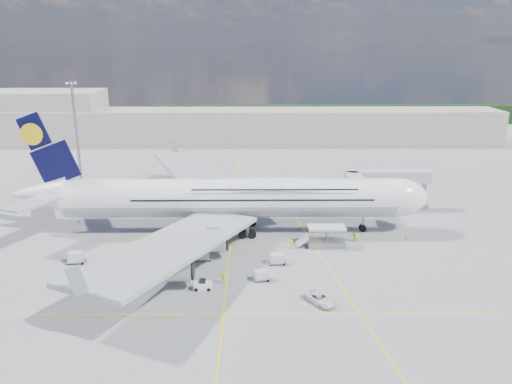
{
  "coord_description": "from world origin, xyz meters",
  "views": [
    {
      "loc": [
        3.83,
        -78.94,
        34.99
      ],
      "look_at": [
        4.61,
        8.0,
        8.51
      ],
      "focal_mm": 35.0,
      "sensor_mm": 36.0,
      "label": 1
    }
  ],
  "objects_px": {
    "crew_van": "(291,244)",
    "cone_wing_left_inner": "(190,196)",
    "dolly_nose_far": "(277,259)",
    "light_mast": "(76,131)",
    "airliner": "(233,197)",
    "dolly_row_c": "(203,255)",
    "dolly_row_a": "(107,262)",
    "cone_wing_right_outer": "(174,316)",
    "cone_tail": "(78,221)",
    "service_van": "(320,299)",
    "dolly_row_b": "(105,268)",
    "dolly_back": "(76,257)",
    "crew_tug": "(223,278)",
    "cone_nose": "(406,238)",
    "jet_bridge": "(376,181)",
    "dolly_nose_near": "(261,275)",
    "cone_wing_left_outer": "(208,193)",
    "crew_wing": "(147,241)",
    "catering_truck_inner": "(229,203)",
    "cone_wing_right_inner": "(217,244)",
    "baggage_tug": "(203,285)",
    "cargo_loader": "(325,239)",
    "crew_loader": "(354,237)",
    "catering_truck_outer": "(198,176)"
  },
  "relations": [
    {
      "from": "dolly_row_c",
      "to": "dolly_nose_far",
      "type": "xyz_separation_m",
      "value": [
        12.16,
        -1.57,
        -0.01
      ]
    },
    {
      "from": "jet_bridge",
      "to": "cone_wing_right_inner",
      "type": "bearing_deg",
      "value": -151.2
    },
    {
      "from": "dolly_nose_far",
      "to": "cone_nose",
      "type": "bearing_deg",
      "value": 16.96
    },
    {
      "from": "dolly_back",
      "to": "catering_truck_inner",
      "type": "relative_size",
      "value": 0.44
    },
    {
      "from": "crew_van",
      "to": "cone_wing_left_inner",
      "type": "relative_size",
      "value": 3.26
    },
    {
      "from": "cargo_loader",
      "to": "airliner",
      "type": "bearing_deg",
      "value": 156.77
    },
    {
      "from": "cone_wing_right_inner",
      "to": "jet_bridge",
      "type": "bearing_deg",
      "value": 28.8
    },
    {
      "from": "airliner",
      "to": "service_van",
      "type": "height_order",
      "value": "airliner"
    },
    {
      "from": "dolly_row_a",
      "to": "cone_wing_right_outer",
      "type": "relative_size",
      "value": 6.05
    },
    {
      "from": "dolly_row_a",
      "to": "cone_nose",
      "type": "distance_m",
      "value": 52.93
    },
    {
      "from": "crew_wing",
      "to": "cone_wing_right_outer",
      "type": "xyz_separation_m",
      "value": [
        8.36,
        -24.57,
        -0.57
      ]
    },
    {
      "from": "airliner",
      "to": "dolly_row_c",
      "type": "height_order",
      "value": "airliner"
    },
    {
      "from": "dolly_nose_near",
      "to": "catering_truck_outer",
      "type": "distance_m",
      "value": 56.31
    },
    {
      "from": "dolly_row_c",
      "to": "light_mast",
      "type": "bearing_deg",
      "value": 126.15
    },
    {
      "from": "dolly_nose_far",
      "to": "light_mast",
      "type": "bearing_deg",
      "value": 127.68
    },
    {
      "from": "crew_loader",
      "to": "cone_tail",
      "type": "distance_m",
      "value": 54.34
    },
    {
      "from": "cone_wing_right_outer",
      "to": "dolly_row_a",
      "type": "bearing_deg",
      "value": 128.76
    },
    {
      "from": "cone_tail",
      "to": "dolly_row_b",
      "type": "bearing_deg",
      "value": -62.18
    },
    {
      "from": "dolly_back",
      "to": "crew_tug",
      "type": "height_order",
      "value": "dolly_back"
    },
    {
      "from": "service_van",
      "to": "cone_tail",
      "type": "distance_m",
      "value": 54.87
    },
    {
      "from": "cone_tail",
      "to": "cone_wing_left_inner",
      "type": "bearing_deg",
      "value": 39.14
    },
    {
      "from": "catering_truck_inner",
      "to": "dolly_nose_far",
      "type": "bearing_deg",
      "value": -87.95
    },
    {
      "from": "dolly_nose_near",
      "to": "cone_wing_left_outer",
      "type": "xyz_separation_m",
      "value": [
        -11.76,
        45.13,
        -0.64
      ]
    },
    {
      "from": "service_van",
      "to": "cone_nose",
      "type": "xyz_separation_m",
      "value": [
        18.84,
        23.12,
        -0.41
      ]
    },
    {
      "from": "cone_nose",
      "to": "cone_wing_left_inner",
      "type": "xyz_separation_m",
      "value": [
        -42.67,
        25.96,
        -0.02
      ]
    },
    {
      "from": "dolly_row_a",
      "to": "catering_truck_inner",
      "type": "xyz_separation_m",
      "value": [
        18.77,
        26.15,
        1.55
      ]
    },
    {
      "from": "cargo_loader",
      "to": "cone_wing_right_inner",
      "type": "relative_size",
      "value": 17.52
    },
    {
      "from": "dolly_nose_near",
      "to": "cone_wing_left_outer",
      "type": "height_order",
      "value": "dolly_nose_near"
    },
    {
      "from": "cone_wing_left_outer",
      "to": "dolly_row_b",
      "type": "bearing_deg",
      "value": -107.53
    },
    {
      "from": "dolly_row_a",
      "to": "cone_tail",
      "type": "height_order",
      "value": "cone_tail"
    },
    {
      "from": "airliner",
      "to": "cone_tail",
      "type": "relative_size",
      "value": 132.93
    },
    {
      "from": "crew_van",
      "to": "baggage_tug",
      "type": "bearing_deg",
      "value": 103.1
    },
    {
      "from": "light_mast",
      "to": "cone_tail",
      "type": "distance_m",
      "value": 33.66
    },
    {
      "from": "dolly_row_c",
      "to": "crew_wing",
      "type": "xyz_separation_m",
      "value": [
        -10.54,
        6.51,
        -0.11
      ]
    },
    {
      "from": "jet_bridge",
      "to": "cone_wing_left_outer",
      "type": "height_order",
      "value": "jet_bridge"
    },
    {
      "from": "cone_wing_left_inner",
      "to": "service_van",
      "type": "bearing_deg",
      "value": -64.1
    },
    {
      "from": "airliner",
      "to": "cargo_loader",
      "type": "distance_m",
      "value": 18.87
    },
    {
      "from": "light_mast",
      "to": "crew_van",
      "type": "bearing_deg",
      "value": -40.41
    },
    {
      "from": "jet_bridge",
      "to": "crew_tug",
      "type": "relative_size",
      "value": 10.07
    },
    {
      "from": "cone_wing_left_inner",
      "to": "dolly_row_a",
      "type": "bearing_deg",
      "value": -104.35
    },
    {
      "from": "dolly_row_c",
      "to": "cone_nose",
      "type": "height_order",
      "value": "dolly_row_c"
    },
    {
      "from": "airliner",
      "to": "baggage_tug",
      "type": "relative_size",
      "value": 30.5
    },
    {
      "from": "dolly_back",
      "to": "crew_tug",
      "type": "distance_m",
      "value": 25.63
    },
    {
      "from": "cone_tail",
      "to": "service_van",
      "type": "bearing_deg",
      "value": -36.31
    },
    {
      "from": "dolly_nose_far",
      "to": "crew_wing",
      "type": "relative_size",
      "value": 1.73
    },
    {
      "from": "jet_bridge",
      "to": "cone_nose",
      "type": "bearing_deg",
      "value": -81.35
    },
    {
      "from": "catering_truck_inner",
      "to": "crew_wing",
      "type": "relative_size",
      "value": 4.31
    },
    {
      "from": "cone_nose",
      "to": "cone_tail",
      "type": "bearing_deg",
      "value": 171.55
    },
    {
      "from": "airliner",
      "to": "crew_tug",
      "type": "xyz_separation_m",
      "value": [
        -0.74,
        -21.3,
        -5.93
      ]
    },
    {
      "from": "dolly_row_a",
      "to": "crew_tug",
      "type": "xyz_separation_m",
      "value": [
        19.36,
        -6.95,
        0.55
      ]
    }
  ]
}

